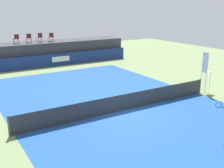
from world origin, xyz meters
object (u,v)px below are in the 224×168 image
spectator_chair_left (29,38)px  net_post_far (200,86)px  spectator_chair_far_left (16,38)px  umpire_chair (206,69)px  net_post_near (9,126)px  spectator_chair_right (51,37)px  tennis_ball (87,73)px  spectator_chair_center (40,37)px

spectator_chair_left → net_post_far: bearing=-65.3°
spectator_chair_far_left → umpire_chair: size_ratio=0.32×
spectator_chair_left → umpire_chair: spectator_chair_left is taller
net_post_far → net_post_near: bearing=180.0°
umpire_chair → net_post_far: bearing=178.8°
umpire_chair → net_post_far: umpire_chair is taller
umpire_chair → net_post_near: (-12.82, 0.01, -1.09)m
spectator_chair_right → net_post_far: spectator_chair_right is taller
net_post_far → umpire_chair: bearing=-1.2°
spectator_chair_left → tennis_ball: 7.44m
spectator_chair_left → spectator_chair_right: bearing=-7.5°
spectator_chair_far_left → umpire_chair: bearing=-60.6°
spectator_chair_center → spectator_chair_right: bearing=-19.1°
spectator_chair_far_left → spectator_chair_right: size_ratio=1.00×
spectator_chair_right → umpire_chair: spectator_chair_right is taller
spectator_chair_center → umpire_chair: size_ratio=0.32×
spectator_chair_far_left → spectator_chair_left: 1.18m
spectator_chair_far_left → spectator_chair_center: same height
spectator_chair_far_left → net_post_near: bearing=-105.1°
spectator_chair_left → spectator_chair_center: size_ratio=1.00×
umpire_chair → net_post_far: (-0.42, 0.01, -1.09)m
spectator_chair_left → net_post_near: 16.40m
spectator_chair_left → spectator_chair_center: (1.12, 0.07, 0.00)m
spectator_chair_right → net_post_near: size_ratio=0.89×
spectator_chair_far_left → spectator_chair_left: size_ratio=1.00×
net_post_near → tennis_ball: bearing=47.2°
umpire_chair → net_post_near: size_ratio=2.76×
spectator_chair_left → net_post_far: spectator_chair_left is taller
spectator_chair_left → net_post_far: size_ratio=0.89×
spectator_chair_right → umpire_chair: 16.03m
net_post_far → spectator_chair_left: bearing=114.7°
spectator_chair_far_left → net_post_far: spectator_chair_far_left is taller
umpire_chair → net_post_near: bearing=180.0°
spectator_chair_left → spectator_chair_center: bearing=3.8°
spectator_chair_center → tennis_ball: spectator_chair_center is taller
net_post_near → umpire_chair: bearing=-0.0°
tennis_ball → net_post_near: bearing=-132.8°
spectator_chair_center → tennis_ball: (2.05, -6.26, -2.66)m
spectator_chair_left → umpire_chair: (7.48, -15.37, -1.11)m
spectator_chair_far_left → tennis_ball: 8.02m
net_post_near → net_post_far: bearing=0.0°
spectator_chair_center → umpire_chair: (6.36, -15.44, -1.11)m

